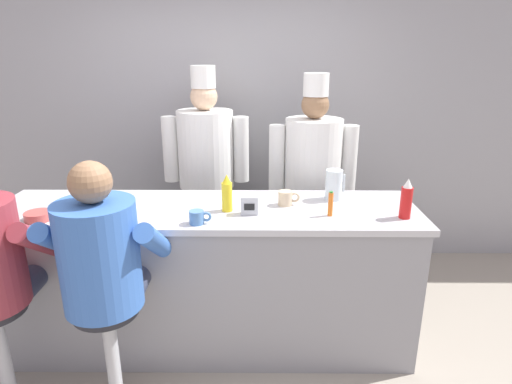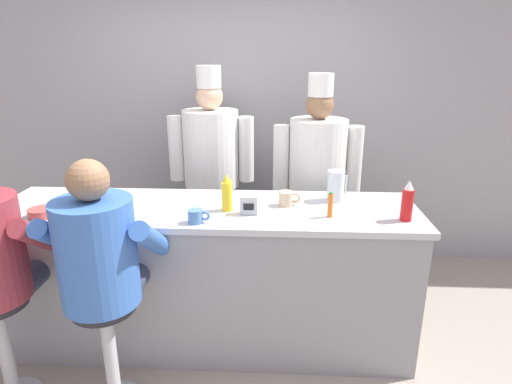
% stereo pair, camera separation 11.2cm
% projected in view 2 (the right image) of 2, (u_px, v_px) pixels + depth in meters
% --- Properties ---
extents(ground_plane, '(20.00, 20.00, 0.00)m').
position_uv_depth(ground_plane, '(202.00, 373.00, 2.76)').
color(ground_plane, '#9E9384').
extents(wall_back, '(10.00, 0.06, 2.70)m').
position_uv_depth(wall_back, '(229.00, 121.00, 4.03)').
color(wall_back, '#99999E').
rests_on(wall_back, ground_plane).
extents(diner_counter, '(2.76, 0.74, 1.01)m').
position_uv_depth(diner_counter, '(208.00, 275.00, 2.95)').
color(diner_counter, gray).
rests_on(diner_counter, ground_plane).
extents(ketchup_bottle_red, '(0.07, 0.07, 0.25)m').
position_uv_depth(ketchup_bottle_red, '(407.00, 202.00, 2.54)').
color(ketchup_bottle_red, red).
rests_on(ketchup_bottle_red, diner_counter).
extents(mustard_bottle_yellow, '(0.07, 0.07, 0.24)m').
position_uv_depth(mustard_bottle_yellow, '(227.00, 194.00, 2.70)').
color(mustard_bottle_yellow, yellow).
rests_on(mustard_bottle_yellow, diner_counter).
extents(hot_sauce_bottle_orange, '(0.03, 0.03, 0.16)m').
position_uv_depth(hot_sauce_bottle_orange, '(330.00, 205.00, 2.60)').
color(hot_sauce_bottle_orange, orange).
rests_on(hot_sauce_bottle_orange, diner_counter).
extents(water_pitcher_clear, '(0.13, 0.12, 0.21)m').
position_uv_depth(water_pitcher_clear, '(336.00, 186.00, 2.89)').
color(water_pitcher_clear, silver).
rests_on(water_pitcher_clear, diner_counter).
extents(breakfast_plate, '(0.27, 0.27, 0.05)m').
position_uv_depth(breakfast_plate, '(117.00, 205.00, 2.78)').
color(breakfast_plate, white).
rests_on(breakfast_plate, diner_counter).
extents(cereal_bowl, '(0.16, 0.16, 0.05)m').
position_uv_depth(cereal_bowl, '(42.00, 213.00, 2.62)').
color(cereal_bowl, '#B24C47').
rests_on(cereal_bowl, diner_counter).
extents(coffee_mug_tan, '(0.14, 0.09, 0.10)m').
position_uv_depth(coffee_mug_tan, '(287.00, 198.00, 2.81)').
color(coffee_mug_tan, beige).
rests_on(coffee_mug_tan, diner_counter).
extents(coffee_mug_blue, '(0.13, 0.09, 0.08)m').
position_uv_depth(coffee_mug_blue, '(196.00, 216.00, 2.52)').
color(coffee_mug_blue, '#4C7AB2').
rests_on(coffee_mug_blue, diner_counter).
extents(napkin_dispenser_chrome, '(0.11, 0.07, 0.12)m').
position_uv_depth(napkin_dispenser_chrome, '(249.00, 205.00, 2.66)').
color(napkin_dispenser_chrome, silver).
rests_on(napkin_dispenser_chrome, diner_counter).
extents(diner_seated_blue, '(0.62, 0.61, 1.48)m').
position_uv_depth(diner_seated_blue, '(101.00, 258.00, 2.28)').
color(diner_seated_blue, '#B2B5BA').
rests_on(diner_seated_blue, ground_plane).
extents(cook_in_whites_near, '(0.73, 0.47, 1.87)m').
position_uv_depth(cook_in_whites_near, '(212.00, 167.00, 3.69)').
color(cook_in_whites_near, '#232328').
rests_on(cook_in_whites_near, ground_plane).
extents(cook_in_whites_far, '(0.71, 0.46, 1.82)m').
position_uv_depth(cook_in_whites_far, '(317.00, 177.00, 3.47)').
color(cook_in_whites_far, '#232328').
rests_on(cook_in_whites_far, ground_plane).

